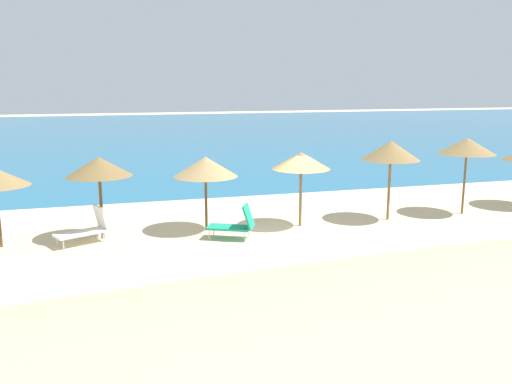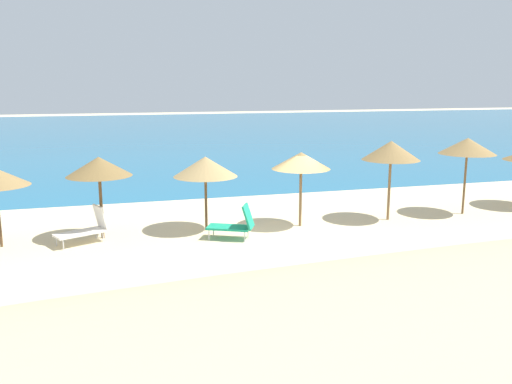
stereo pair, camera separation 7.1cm
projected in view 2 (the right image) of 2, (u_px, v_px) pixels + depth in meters
name	position (u px, v px, depth m)	size (l,w,h in m)	color
ground_plane	(297.00, 237.00, 17.64)	(160.00, 160.00, 0.00)	beige
sea_water	(162.00, 132.00, 55.52)	(160.00, 66.84, 0.01)	#1E6B93
dune_ridge	(449.00, 330.00, 8.83)	(39.61, 5.70, 1.93)	#C9B586
beach_umbrella_2	(99.00, 167.00, 17.06)	(2.07, 2.07, 2.66)	brown
beach_umbrella_3	(205.00, 167.00, 18.03)	(2.16, 2.16, 2.54)	brown
beach_umbrella_4	(301.00, 161.00, 18.58)	(2.04, 2.04, 2.61)	brown
beach_umbrella_5	(391.00, 151.00, 19.39)	(2.09, 2.09, 2.91)	brown
beach_umbrella_6	(468.00, 146.00, 20.29)	(2.11, 2.11, 2.93)	brown
lounge_chair_0	(86.00, 228.00, 16.91)	(1.70, 1.24, 1.14)	white
lounge_chair_1	(235.00, 224.00, 17.32)	(1.63, 1.26, 1.15)	#199972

